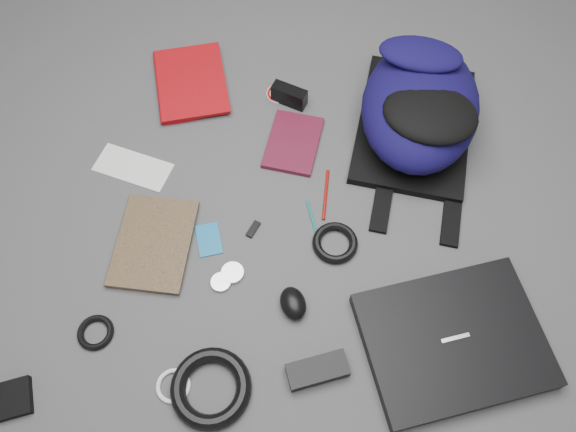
# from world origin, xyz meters

# --- Properties ---
(ground) EXTENTS (4.00, 4.00, 0.00)m
(ground) POSITION_xyz_m (0.00, 0.00, 0.00)
(ground) COLOR #4F4F51
(ground) RESTS_ON ground
(backpack) EXTENTS (0.40, 0.53, 0.20)m
(backpack) POSITION_xyz_m (0.33, 0.32, 0.10)
(backpack) COLOR black
(backpack) RESTS_ON ground
(laptop) EXTENTS (0.48, 0.43, 0.04)m
(laptop) POSITION_xyz_m (0.41, -0.29, 0.02)
(laptop) COLOR black
(laptop) RESTS_ON ground
(textbook_red) EXTENTS (0.27, 0.32, 0.03)m
(textbook_red) POSITION_xyz_m (-0.42, 0.40, 0.01)
(textbook_red) COLOR maroon
(textbook_red) RESTS_ON ground
(comic_book) EXTENTS (0.20, 0.27, 0.02)m
(comic_book) POSITION_xyz_m (-0.43, -0.10, 0.01)
(comic_book) COLOR #A4790B
(comic_book) RESTS_ON ground
(envelope) EXTENTS (0.23, 0.15, 0.00)m
(envelope) POSITION_xyz_m (-0.44, 0.13, 0.00)
(envelope) COLOR white
(envelope) RESTS_ON ground
(dvd_case) EXTENTS (0.17, 0.21, 0.02)m
(dvd_case) POSITION_xyz_m (-0.00, 0.24, 0.01)
(dvd_case) COLOR #440D1D
(dvd_case) RESTS_ON ground
(compact_camera) EXTENTS (0.11, 0.07, 0.06)m
(compact_camera) POSITION_xyz_m (-0.03, 0.39, 0.03)
(compact_camera) COLOR black
(compact_camera) RESTS_ON ground
(sticker_disc) EXTENTS (0.08, 0.08, 0.00)m
(sticker_disc) POSITION_xyz_m (-0.06, 0.42, 0.00)
(sticker_disc) COLOR white
(sticker_disc) RESTS_ON ground
(pen_teal) EXTENTS (0.04, 0.12, 0.01)m
(pen_teal) POSITION_xyz_m (0.06, 0.00, 0.00)
(pen_teal) COLOR #0C726A
(pen_teal) RESTS_ON ground
(pen_red) EXTENTS (0.01, 0.15, 0.01)m
(pen_red) POSITION_xyz_m (0.10, 0.08, 0.00)
(pen_red) COLOR maroon
(pen_red) RESTS_ON ground
(id_badge) EXTENTS (0.08, 0.10, 0.00)m
(id_badge) POSITION_xyz_m (-0.20, -0.07, 0.00)
(id_badge) COLOR #166DA5
(id_badge) RESTS_ON ground
(usb_black) EXTENTS (0.04, 0.05, 0.01)m
(usb_black) POSITION_xyz_m (-0.09, -0.04, 0.00)
(usb_black) COLOR black
(usb_black) RESTS_ON ground
(mouse) EXTENTS (0.09, 0.10, 0.04)m
(mouse) POSITION_xyz_m (0.03, -0.24, 0.02)
(mouse) COLOR black
(mouse) RESTS_ON ground
(headphone_left) EXTENTS (0.07, 0.07, 0.01)m
(headphone_left) POSITION_xyz_m (-0.15, -0.19, 0.01)
(headphone_left) COLOR silver
(headphone_left) RESTS_ON ground
(headphone_right) EXTENTS (0.07, 0.07, 0.01)m
(headphone_right) POSITION_xyz_m (-0.13, -0.16, 0.01)
(headphone_right) COLOR silver
(headphone_right) RESTS_ON ground
(cable_coil) EXTENTS (0.15, 0.15, 0.02)m
(cable_coil) POSITION_xyz_m (0.13, -0.06, 0.01)
(cable_coil) COLOR black
(cable_coil) RESTS_ON ground
(power_brick) EXTENTS (0.15, 0.10, 0.03)m
(power_brick) POSITION_xyz_m (0.10, -0.39, 0.02)
(power_brick) COLOR black
(power_brick) RESTS_ON ground
(power_cord_coil) EXTENTS (0.20, 0.20, 0.04)m
(power_cord_coil) POSITION_xyz_m (-0.14, -0.44, 0.02)
(power_cord_coil) COLOR black
(power_cord_coil) RESTS_ON ground
(pouch) EXTENTS (0.11, 0.11, 0.02)m
(pouch) POSITION_xyz_m (-0.58, -0.50, 0.01)
(pouch) COLOR black
(pouch) RESTS_ON ground
(earbud_coil) EXTENTS (0.11, 0.11, 0.02)m
(earbud_coil) POSITION_xyz_m (-0.43, -0.34, 0.01)
(earbud_coil) COLOR black
(earbud_coil) RESTS_ON ground
(white_cable_coil) EXTENTS (0.10, 0.10, 0.01)m
(white_cable_coil) POSITION_xyz_m (-0.23, -0.44, 0.01)
(white_cable_coil) COLOR white
(white_cable_coil) RESTS_ON ground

